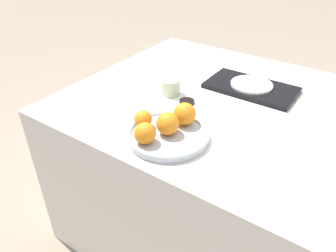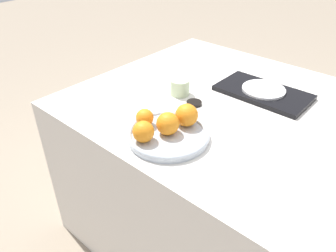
# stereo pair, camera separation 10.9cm
# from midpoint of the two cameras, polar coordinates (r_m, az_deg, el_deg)

# --- Properties ---
(ground_plane) EXTENTS (12.00, 12.00, 0.00)m
(ground_plane) POSITION_cam_midpoint_polar(r_m,az_deg,el_deg) (1.80, 9.57, -18.15)
(ground_plane) COLOR gray
(table) EXTENTS (1.51, 1.07, 0.75)m
(table) POSITION_cam_midpoint_polar(r_m,az_deg,el_deg) (1.53, 10.87, -9.35)
(table) COLOR silver
(table) RESTS_ON ground_plane
(fruit_platter) EXTENTS (0.28, 0.28, 0.03)m
(fruit_platter) POSITION_cam_midpoint_polar(r_m,az_deg,el_deg) (1.11, -2.81, -1.61)
(fruit_platter) COLOR #B2BCC6
(fruit_platter) RESTS_ON table
(orange_0) EXTENTS (0.06, 0.06, 0.06)m
(orange_0) POSITION_cam_midpoint_polar(r_m,az_deg,el_deg) (1.13, -7.15, 1.10)
(orange_0) COLOR orange
(orange_0) RESTS_ON fruit_platter
(orange_1) EXTENTS (0.08, 0.08, 0.08)m
(orange_1) POSITION_cam_midpoint_polar(r_m,az_deg,el_deg) (1.08, -2.92, 0.31)
(orange_1) COLOR orange
(orange_1) RESTS_ON fruit_platter
(orange_2) EXTENTS (0.08, 0.08, 0.08)m
(orange_2) POSITION_cam_midpoint_polar(r_m,az_deg,el_deg) (1.13, 0.16, 2.02)
(orange_2) COLOR orange
(orange_2) RESTS_ON fruit_platter
(orange_3) EXTENTS (0.07, 0.07, 0.07)m
(orange_3) POSITION_cam_midpoint_polar(r_m,az_deg,el_deg) (1.05, -7.02, -1.37)
(orange_3) COLOR orange
(orange_3) RESTS_ON fruit_platter
(serving_tray) EXTENTS (0.38, 0.21, 0.02)m
(serving_tray) POSITION_cam_midpoint_polar(r_m,az_deg,el_deg) (1.46, 12.22, 6.48)
(serving_tray) COLOR black
(serving_tray) RESTS_ON table
(side_plate) EXTENTS (0.18, 0.18, 0.01)m
(side_plate) POSITION_cam_midpoint_polar(r_m,az_deg,el_deg) (1.45, 12.29, 7.01)
(side_plate) COLOR white
(side_plate) RESTS_ON serving_tray
(cup_0) EXTENTS (0.08, 0.08, 0.07)m
(cup_0) POSITION_cam_midpoint_polar(r_m,az_deg,el_deg) (1.38, -1.82, 6.80)
(cup_0) COLOR #B7CC9E
(cup_0) RESTS_ON table
(soy_dish) EXTENTS (0.06, 0.06, 0.01)m
(soy_dish) POSITION_cam_midpoint_polar(r_m,az_deg,el_deg) (1.32, 0.95, 4.18)
(soy_dish) COLOR black
(soy_dish) RESTS_ON table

